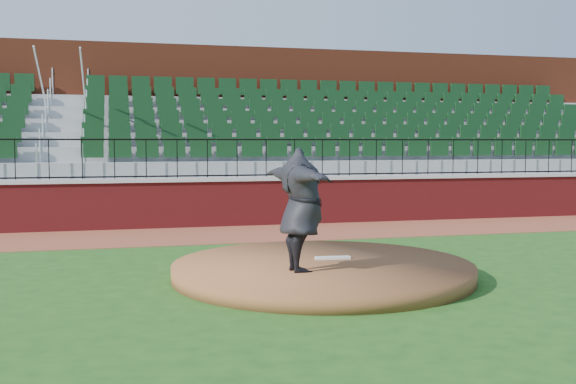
# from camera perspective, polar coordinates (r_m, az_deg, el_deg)

# --- Properties ---
(ground) EXTENTS (90.00, 90.00, 0.00)m
(ground) POSITION_cam_1_polar(r_m,az_deg,el_deg) (11.44, 1.86, -7.05)
(ground) COLOR #1E4B15
(ground) RESTS_ON ground
(warning_track) EXTENTS (34.00, 3.20, 0.01)m
(warning_track) POSITION_cam_1_polar(r_m,az_deg,el_deg) (16.63, -3.32, -3.48)
(warning_track) COLOR brown
(warning_track) RESTS_ON ground
(field_wall) EXTENTS (34.00, 0.35, 1.20)m
(field_wall) POSITION_cam_1_polar(r_m,az_deg,el_deg) (18.13, -4.28, -0.95)
(field_wall) COLOR maroon
(field_wall) RESTS_ON ground
(wall_cap) EXTENTS (34.00, 0.45, 0.10)m
(wall_cap) POSITION_cam_1_polar(r_m,az_deg,el_deg) (18.08, -4.30, 1.10)
(wall_cap) COLOR #B7B7B7
(wall_cap) RESTS_ON field_wall
(wall_railing) EXTENTS (34.00, 0.05, 1.00)m
(wall_railing) POSITION_cam_1_polar(r_m,az_deg,el_deg) (18.06, -4.31, 2.84)
(wall_railing) COLOR black
(wall_railing) RESTS_ON wall_cap
(seating_stands) EXTENTS (34.00, 5.10, 4.60)m
(seating_stands) POSITION_cam_1_polar(r_m,az_deg,el_deg) (20.74, -5.62, 4.40)
(seating_stands) COLOR gray
(seating_stands) RESTS_ON ground
(concourse_wall) EXTENTS (34.00, 0.50, 5.50)m
(concourse_wall) POSITION_cam_1_polar(r_m,az_deg,el_deg) (23.52, -6.66, 5.47)
(concourse_wall) COLOR maroon
(concourse_wall) RESTS_ON ground
(pitchers_mound) EXTENTS (4.96, 4.96, 0.25)m
(pitchers_mound) POSITION_cam_1_polar(r_m,az_deg,el_deg) (11.28, 2.91, -6.57)
(pitchers_mound) COLOR brown
(pitchers_mound) RESTS_ON ground
(pitching_rubber) EXTENTS (0.61, 0.20, 0.04)m
(pitching_rubber) POSITION_cam_1_polar(r_m,az_deg,el_deg) (11.60, 3.78, -5.55)
(pitching_rubber) COLOR silver
(pitching_rubber) RESTS_ON pitchers_mound
(pitcher) EXTENTS (0.88, 2.40, 1.90)m
(pitcher) POSITION_cam_1_polar(r_m,az_deg,el_deg) (10.35, 1.09, -1.52)
(pitcher) COLOR black
(pitcher) RESTS_ON pitchers_mound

